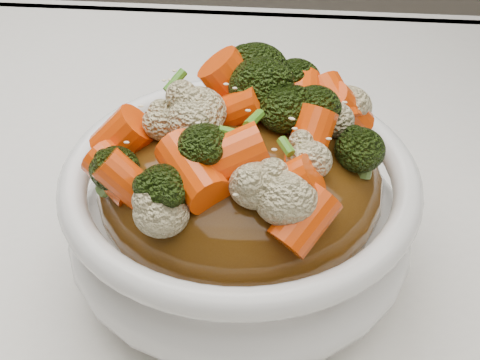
# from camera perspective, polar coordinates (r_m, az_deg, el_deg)

# --- Properties ---
(tablecloth) EXTENTS (1.20, 0.80, 0.04)m
(tablecloth) POSITION_cam_1_polar(r_m,az_deg,el_deg) (0.50, 0.36, -10.12)
(tablecloth) COLOR white
(tablecloth) RESTS_ON dining_table
(bowl) EXTENTS (0.26, 0.26, 0.09)m
(bowl) POSITION_cam_1_polar(r_m,az_deg,el_deg) (0.46, -0.00, -3.12)
(bowl) COLOR white
(bowl) RESTS_ON tablecloth
(sauce_base) EXTENTS (0.20, 0.20, 0.09)m
(sauce_base) POSITION_cam_1_polar(r_m,az_deg,el_deg) (0.45, 0.00, -0.30)
(sauce_base) COLOR #4F2E0D
(sauce_base) RESTS_ON bowl
(carrots) EXTENTS (0.20, 0.20, 0.05)m
(carrots) POSITION_cam_1_polar(r_m,az_deg,el_deg) (0.41, 0.00, 6.49)
(carrots) COLOR #F04607
(carrots) RESTS_ON sauce_base
(broccoli) EXTENTS (0.20, 0.20, 0.04)m
(broccoli) POSITION_cam_1_polar(r_m,az_deg,el_deg) (0.41, 0.00, 6.37)
(broccoli) COLOR black
(broccoli) RESTS_ON sauce_base
(cauliflower) EXTENTS (0.20, 0.20, 0.04)m
(cauliflower) POSITION_cam_1_polar(r_m,az_deg,el_deg) (0.41, 0.00, 6.14)
(cauliflower) COLOR beige
(cauliflower) RESTS_ON sauce_base
(scallions) EXTENTS (0.15, 0.15, 0.02)m
(scallions) POSITION_cam_1_polar(r_m,az_deg,el_deg) (0.41, 0.00, 6.61)
(scallions) COLOR #3E7F1D
(scallions) RESTS_ON sauce_base
(sesame_seeds) EXTENTS (0.18, 0.18, 0.01)m
(sesame_seeds) POSITION_cam_1_polar(r_m,az_deg,el_deg) (0.41, 0.00, 6.61)
(sesame_seeds) COLOR beige
(sesame_seeds) RESTS_ON sauce_base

